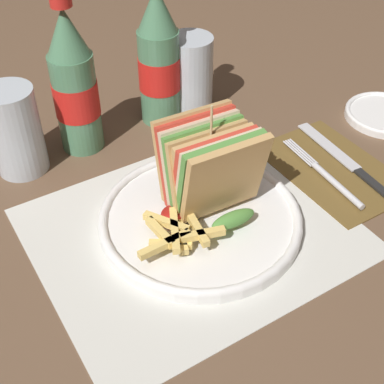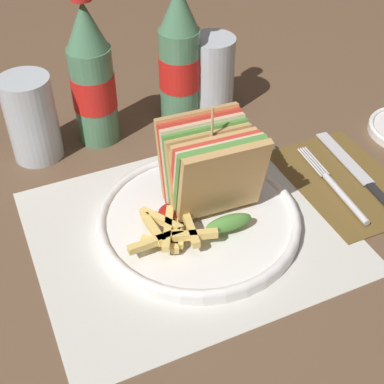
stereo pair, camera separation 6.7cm
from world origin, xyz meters
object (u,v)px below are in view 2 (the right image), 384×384
at_px(glass_near, 212,80).
at_px(glass_far, 33,124).
at_px(coke_bottle_far, 180,59).
at_px(fork, 338,190).
at_px(coke_bottle_near, 92,78).
at_px(plate_main, 198,219).
at_px(club_sandwich, 211,170).
at_px(knife, 362,176).

xyz_separation_m(glass_near, glass_far, (-0.29, -0.01, -0.00)).
bearing_deg(glass_near, coke_bottle_far, 177.29).
relative_size(fork, coke_bottle_near, 0.71).
bearing_deg(plate_main, glass_far, 123.30).
distance_m(club_sandwich, coke_bottle_near, 0.24).
bearing_deg(club_sandwich, glass_near, 64.13).
distance_m(fork, glass_near, 0.28).
relative_size(plate_main, fork, 1.51).
xyz_separation_m(club_sandwich, glass_near, (0.11, 0.23, -0.02)).
distance_m(knife, glass_far, 0.47).
bearing_deg(knife, coke_bottle_near, 144.80).
bearing_deg(club_sandwich, coke_bottle_near, 109.84).
xyz_separation_m(coke_bottle_far, glass_far, (-0.23, -0.01, -0.05)).
bearing_deg(coke_bottle_far, coke_bottle_near, -178.65).
bearing_deg(club_sandwich, glass_far, 128.86).
xyz_separation_m(coke_bottle_near, coke_bottle_far, (0.14, 0.00, 0.00)).
bearing_deg(coke_bottle_near, fork, -46.00).
relative_size(knife, coke_bottle_near, 0.91).
distance_m(fork, coke_bottle_near, 0.38).
xyz_separation_m(club_sandwich, glass_far, (-0.18, 0.22, -0.02)).
bearing_deg(glass_near, knife, -65.60).
height_order(knife, glass_far, glass_far).
bearing_deg(glass_far, coke_bottle_far, 2.44).
distance_m(club_sandwich, glass_near, 0.25).
height_order(club_sandwich, glass_near, club_sandwich).
bearing_deg(glass_far, glass_near, 1.47).
xyz_separation_m(club_sandwich, knife, (0.22, -0.02, -0.07)).
distance_m(plate_main, fork, 0.20).
xyz_separation_m(club_sandwich, coke_bottle_far, (0.06, 0.23, 0.03)).
xyz_separation_m(club_sandwich, coke_bottle_near, (-0.08, 0.23, 0.03)).
distance_m(club_sandwich, fork, 0.19).
bearing_deg(glass_near, plate_main, -118.96).
height_order(club_sandwich, glass_far, club_sandwich).
bearing_deg(knife, fork, -160.49).
bearing_deg(plate_main, coke_bottle_near, 103.62).
bearing_deg(coke_bottle_far, glass_near, -2.71).
relative_size(plate_main, glass_far, 2.04).
bearing_deg(knife, glass_near, 118.57).
relative_size(club_sandwich, coke_bottle_near, 0.61).
distance_m(fork, glass_far, 0.44).
bearing_deg(coke_bottle_near, glass_far, -175.98).
bearing_deg(coke_bottle_near, club_sandwich, -70.16).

